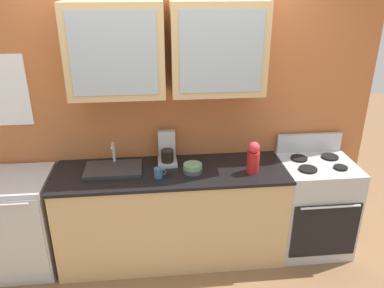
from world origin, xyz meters
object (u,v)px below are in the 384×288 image
at_px(sink_faucet, 113,169).
at_px(vase, 253,158).
at_px(bowl_stack, 193,168).
at_px(coffee_maker, 167,151).
at_px(dishwasher, 19,223).
at_px(stove_range, 313,205).
at_px(cup_near_sink, 158,173).

distance_m(sink_faucet, vase, 1.21).
xyz_separation_m(bowl_stack, vase, (0.51, -0.05, 0.10)).
bearing_deg(coffee_maker, sink_faucet, -165.79).
bearing_deg(coffee_maker, dishwasher, -172.24).
height_order(sink_faucet, vase, vase).
bearing_deg(dishwasher, coffee_maker, 7.76).
distance_m(dishwasher, coffee_maker, 1.45).
relative_size(sink_faucet, coffee_maker, 1.68).
bearing_deg(coffee_maker, vase, -20.49).
bearing_deg(sink_faucet, coffee_maker, 14.21).
relative_size(stove_range, sink_faucet, 2.19).
distance_m(bowl_stack, vase, 0.52).
distance_m(stove_range, cup_near_sink, 1.52).
xyz_separation_m(stove_range, dishwasher, (-2.69, -0.00, -0.01)).
distance_m(cup_near_sink, dishwasher, 1.34).
xyz_separation_m(sink_faucet, vase, (1.19, -0.15, 0.12)).
relative_size(sink_faucet, bowl_stack, 2.86).
bearing_deg(cup_near_sink, sink_faucet, 157.30).
relative_size(sink_faucet, dishwasher, 0.55).
relative_size(stove_range, cup_near_sink, 10.40).
distance_m(stove_range, sink_faucet, 1.89).
distance_m(stove_range, coffee_maker, 1.47).
bearing_deg(bowl_stack, sink_faucet, 172.05).
distance_m(vase, dishwasher, 2.13).
bearing_deg(bowl_stack, vase, -6.08).
xyz_separation_m(bowl_stack, dishwasher, (-1.54, 0.03, -0.48)).
distance_m(stove_range, bowl_stack, 1.24).
distance_m(sink_faucet, dishwasher, 0.97).
height_order(stove_range, sink_faucet, sink_faucet).
bearing_deg(bowl_stack, dishwasher, 178.74).
xyz_separation_m(stove_range, bowl_stack, (-1.15, -0.04, 0.47)).
xyz_separation_m(sink_faucet, bowl_stack, (0.68, -0.10, 0.02)).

